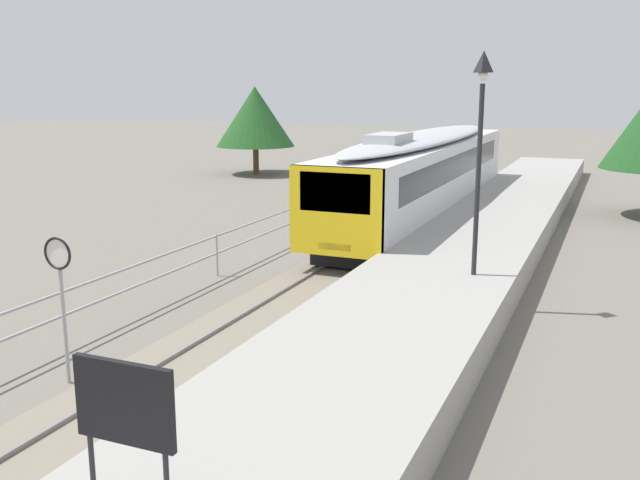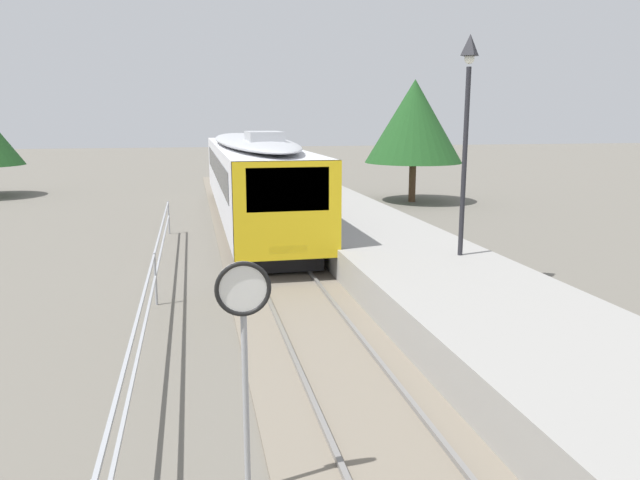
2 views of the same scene
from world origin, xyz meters
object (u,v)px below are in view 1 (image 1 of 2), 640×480
at_px(commuter_train, 424,170).
at_px(platform_notice_board, 124,409).
at_px(platform_lamp_mid_platform, 481,122).
at_px(speed_limit_sign, 60,273).

height_order(commuter_train, platform_notice_board, commuter_train).
bearing_deg(platform_notice_board, commuter_train, 97.08).
bearing_deg(platform_lamp_mid_platform, speed_limit_sign, -129.22).
xyz_separation_m(platform_lamp_mid_platform, speed_limit_sign, (-6.08, -7.44, -2.50)).
bearing_deg(platform_notice_board, speed_limit_sign, 138.68).
height_order(platform_notice_board, speed_limit_sign, speed_limit_sign).
height_order(commuter_train, speed_limit_sign, commuter_train).
bearing_deg(speed_limit_sign, commuter_train, 84.17).
xyz_separation_m(commuter_train, platform_notice_board, (2.80, -22.53, 0.04)).
height_order(commuter_train, platform_lamp_mid_platform, platform_lamp_mid_platform).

